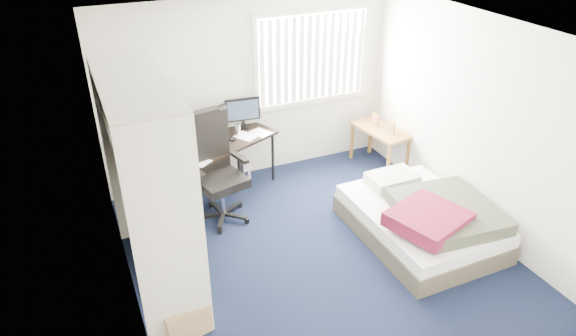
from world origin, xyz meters
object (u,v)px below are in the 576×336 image
Objects in this scene: desk at (216,139)px; nightstand at (381,133)px; office_chair at (217,179)px; bed at (424,219)px.

desk is 1.80× the size of nightstand.
nightstand is at bearing 6.27° from office_chair.
bed is at bearing -105.95° from nightstand.
office_chair is at bearing -173.73° from nightstand.
desk is at bearing 173.41° from nightstand.
office_chair reaches higher than desk.
bed is at bearing -35.01° from office_chair.
office_chair is (-0.18, -0.55, -0.26)m from desk.
office_chair reaches higher than bed.
desk reaches higher than nightstand.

